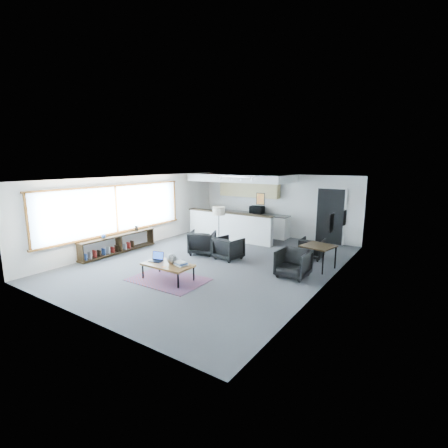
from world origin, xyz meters
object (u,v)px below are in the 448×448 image
Objects in this scene: book_stack at (181,264)px; dining_table at (318,248)px; microwave at (257,209)px; armchair_right at (229,247)px; dining_chair_near at (293,264)px; floor_lamp at (219,212)px; coffee_table at (168,265)px; ceramic_pot at (172,259)px; armchair_left at (202,241)px; dining_chair_far at (312,249)px; laptop at (157,258)px.

book_stack is 0.40× the size of dining_table.
dining_table is at bearing -46.70° from microwave.
dining_table is at bearing -156.71° from armchair_right.
dining_chair_near reaches higher than book_stack.
floor_lamp is 2.83m from microwave.
dining_chair_near is at bearing -107.19° from dining_table.
floor_lamp reaches higher than coffee_table.
dining_chair_near is 5.26m from microwave.
book_stack is (0.27, 0.05, -0.09)m from ceramic_pot.
armchair_right is at bearing 82.11° from coffee_table.
dining_chair_near is at bearing 40.80° from book_stack.
armchair_left is at bearing -170.32° from dining_table.
book_stack reaches higher than coffee_table.
book_stack is 3.05m from dining_chair_near.
armchair_right reaches higher than book_stack.
armchair_right is 2.78m from dining_table.
floor_lamp is 2.50× the size of dining_chair_far.
ceramic_pot is 4.68m from dining_chair_far.
dining_table is (2.90, 3.10, 0.06)m from ceramic_pot.
microwave is (-0.19, 6.06, 0.61)m from laptop.
dining_chair_far is at bearing 118.29° from dining_table.
armchair_right is at bearing -83.01° from microwave.
microwave is (-0.73, 6.05, 0.55)m from ceramic_pot.
dining_chair_far is (-0.15, 1.96, -0.05)m from dining_chair_near.
laptop is 0.25× the size of floor_lamp.
floor_lamp is at bearing -97.75° from microwave.
laptop is at bearing -145.67° from dining_chair_near.
dining_chair_near is (2.30, 1.99, -0.13)m from book_stack.
dining_chair_far reaches higher than coffee_table.
coffee_table is 2.50m from armchair_right.
laptop is 2.55m from armchair_right.
armchair_left is at bearing 174.08° from dining_chair_near.
floor_lamp is (-0.20, 3.24, 0.83)m from laptop.
laptop is 0.81m from book_stack.
armchair_left is 1.21m from floor_lamp.
dining_table is (2.63, 3.06, 0.15)m from book_stack.
book_stack is 0.25× the size of floor_lamp.
ceramic_pot is 0.47× the size of microwave.
floor_lamp is (-0.64, 3.29, 0.93)m from coffee_table.
ceramic_pot reaches higher than dining_table.
laptop is 2.49m from armchair_left.
ceramic_pot is 0.18× the size of floor_lamp.
coffee_table is 2.64m from armchair_left.
ceramic_pot is 2.44m from armchair_right.
dining_chair_near reaches higher than dining_chair_far.
armchair_left reaches higher than ceramic_pot.
armchair_right is (0.31, 2.49, -0.01)m from coffee_table.
floor_lamp is 3.41m from dining_chair_far.
laptop reaches higher than dining_chair_far.
floor_lamp is 1.58× the size of dining_table.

